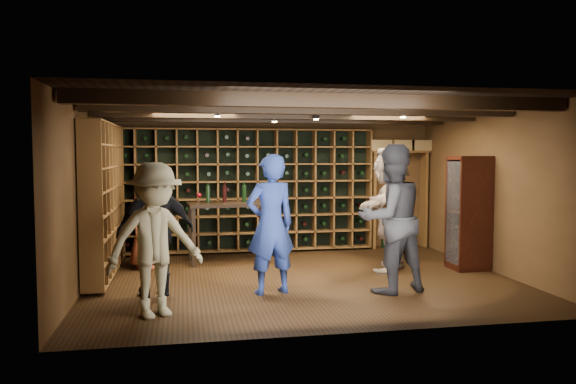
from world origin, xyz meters
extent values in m
plane|color=black|center=(0.00, 0.00, 0.00)|extent=(6.00, 6.00, 0.00)
plane|color=#55381D|center=(0.00, 2.50, 1.25)|extent=(6.00, 0.00, 6.00)
plane|color=#55381D|center=(0.00, -2.50, 1.25)|extent=(6.00, 0.00, 6.00)
plane|color=#55381D|center=(-3.00, 0.00, 1.25)|extent=(0.00, 5.00, 5.00)
plane|color=#55381D|center=(3.00, 0.00, 1.25)|extent=(0.00, 5.00, 5.00)
plane|color=black|center=(0.00, 0.00, 2.50)|extent=(6.00, 6.00, 0.00)
cube|color=black|center=(0.00, -1.60, 2.42)|extent=(5.90, 0.18, 0.16)
cube|color=black|center=(0.00, -0.50, 2.42)|extent=(5.90, 0.18, 0.16)
cube|color=black|center=(0.00, 0.60, 2.42)|extent=(5.90, 0.18, 0.16)
cube|color=black|center=(0.00, 1.70, 2.42)|extent=(5.90, 0.18, 0.16)
cylinder|color=black|center=(-1.20, 0.00, 2.39)|extent=(0.10, 0.10, 0.10)
cylinder|color=black|center=(0.30, 0.40, 2.39)|extent=(0.10, 0.10, 0.10)
cylinder|color=black|center=(1.40, -0.30, 2.39)|extent=(0.10, 0.10, 0.10)
cylinder|color=black|center=(-0.20, 1.20, 2.39)|extent=(0.10, 0.10, 0.10)
cube|color=brown|center=(-0.52, 2.33, 1.15)|extent=(4.65, 0.30, 2.20)
cube|color=black|center=(-0.52, 2.33, 1.15)|extent=(4.56, 0.02, 2.16)
cube|color=brown|center=(-2.83, 0.82, 1.15)|extent=(0.30, 2.65, 2.20)
cube|color=black|center=(-2.83, 0.82, 1.15)|extent=(0.29, 0.02, 2.16)
cube|color=brown|center=(2.40, 2.32, 1.85)|extent=(1.15, 0.32, 0.04)
cube|color=brown|center=(2.92, 2.32, 0.93)|extent=(0.05, 0.28, 1.85)
cube|color=brown|center=(1.88, 2.32, 0.93)|extent=(0.05, 0.28, 1.85)
cube|color=tan|center=(2.00, 2.32, 1.97)|extent=(0.40, 0.30, 0.20)
cube|color=tan|center=(2.45, 2.32, 1.97)|extent=(0.40, 0.30, 0.20)
cube|color=tan|center=(2.80, 2.32, 1.97)|extent=(0.40, 0.30, 0.20)
cube|color=black|center=(2.72, 0.20, 0.05)|extent=(0.55, 0.50, 0.10)
cube|color=black|center=(2.72, 0.20, 0.90)|extent=(0.55, 0.50, 1.70)
cube|color=white|center=(2.46, 0.20, 0.90)|extent=(0.01, 0.46, 1.60)
cube|color=black|center=(2.72, 0.20, 0.90)|extent=(0.50, 0.44, 0.02)
sphere|color=#59260C|center=(2.70, 0.20, 1.00)|extent=(0.18, 0.18, 0.18)
imported|color=navy|center=(-0.57, -0.75, 0.91)|extent=(0.74, 0.58, 1.81)
imported|color=black|center=(0.99, -0.95, 0.97)|extent=(1.09, 0.94, 1.94)
imported|color=maroon|center=(-2.23, 1.22, 0.80)|extent=(0.88, 0.93, 1.60)
imported|color=black|center=(-2.03, -0.60, 0.84)|extent=(1.05, 0.65, 1.67)
imported|color=gray|center=(-2.00, -1.52, 0.86)|extent=(1.28, 1.05, 1.72)
imported|color=gray|center=(1.48, 0.36, 0.97)|extent=(1.45, 1.83, 1.94)
cube|color=black|center=(-0.94, 1.46, 0.97)|extent=(1.37, 0.76, 0.06)
cube|color=black|center=(-1.52, 1.14, 0.48)|extent=(0.07, 0.07, 0.95)
cube|color=black|center=(-0.31, 1.23, 0.48)|extent=(0.07, 0.07, 0.95)
cube|color=black|center=(-1.57, 1.69, 0.48)|extent=(0.07, 0.07, 0.95)
cube|color=black|center=(-0.35, 1.78, 0.48)|extent=(0.07, 0.07, 0.95)
cylinder|color=black|center=(-1.27, 1.49, 1.14)|extent=(0.07, 0.07, 0.28)
cylinder|color=black|center=(-1.00, 1.51, 1.14)|extent=(0.07, 0.07, 0.28)
cylinder|color=black|center=(-0.67, 1.53, 1.14)|extent=(0.07, 0.07, 0.28)
camera|label=1|loc=(-1.69, -7.86, 1.83)|focal=35.00mm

